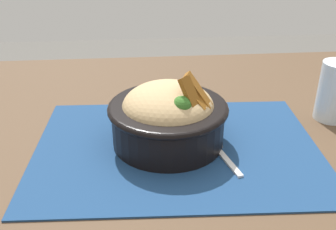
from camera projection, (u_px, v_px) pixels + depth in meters
table at (187, 180)px, 0.67m from camera, size 1.00×0.91×0.70m
placemat at (177, 148)px, 0.64m from camera, size 0.47×0.35×0.00m
bowl at (168, 115)px, 0.63m from camera, size 0.20×0.20×0.13m
fork at (219, 151)px, 0.63m from camera, size 0.05×0.13×0.00m
drinking_glass at (334, 95)px, 0.72m from camera, size 0.06×0.06×0.11m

